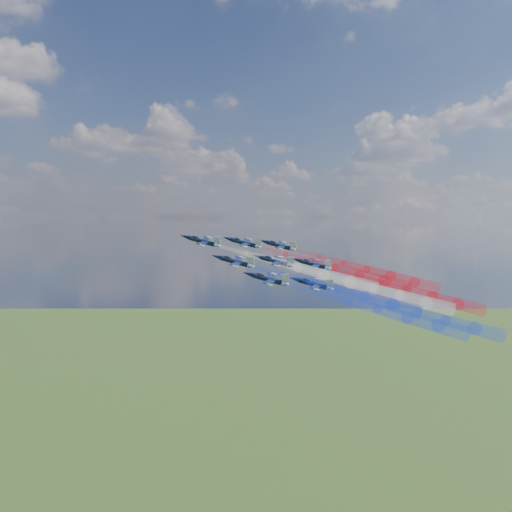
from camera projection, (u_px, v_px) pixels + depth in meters
jet_lead at (202, 241)px, 154.24m from camera, size 14.96×14.71×7.65m
trail_lead at (298, 267)px, 152.43m from camera, size 34.77×29.71×15.32m
jet_inner_left at (235, 262)px, 145.73m from camera, size 14.96×14.71×7.65m
trail_inner_left at (337, 290)px, 143.91m from camera, size 34.77×29.71×15.32m
jet_inner_right at (244, 243)px, 163.03m from camera, size 14.96×14.71×7.65m
trail_inner_right at (335, 268)px, 161.21m from camera, size 34.77×29.71×15.32m
jet_outer_left at (268, 279)px, 135.97m from camera, size 14.96×14.71×7.65m
trail_outer_left at (378, 309)px, 134.15m from camera, size 34.77×29.71×15.32m
jet_center_third at (275, 261)px, 152.50m from camera, size 14.96×14.71×7.65m
trail_center_third at (373, 288)px, 150.68m from camera, size 34.77×29.71×15.32m
jet_outer_right at (279, 245)px, 170.15m from camera, size 14.96×14.71×7.65m
trail_outer_right at (367, 269)px, 168.34m from camera, size 34.77×29.71×15.32m
jet_rear_left at (313, 284)px, 144.12m from camera, size 14.96×14.71×7.65m
trail_rear_left at (417, 313)px, 142.31m from camera, size 34.77×29.71×15.32m
jet_rear_right at (313, 264)px, 159.44m from camera, size 14.96×14.71×7.65m
trail_rear_right at (407, 290)px, 157.62m from camera, size 34.77×29.71×15.32m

